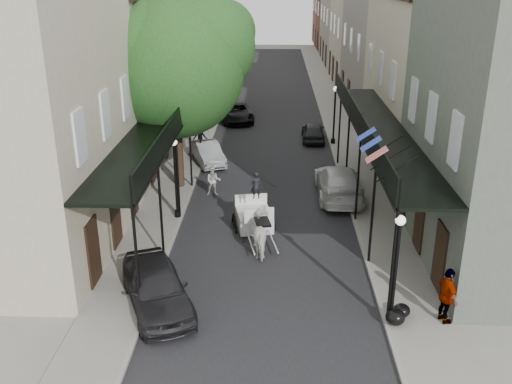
# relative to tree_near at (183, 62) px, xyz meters

# --- Properties ---
(ground) EXTENTS (140.00, 140.00, 0.00)m
(ground) POSITION_rel_tree_near_xyz_m (4.20, -10.18, -6.49)
(ground) COLOR gray
(ground) RESTS_ON ground
(road) EXTENTS (8.00, 90.00, 0.01)m
(road) POSITION_rel_tree_near_xyz_m (4.20, 9.82, -6.48)
(road) COLOR black
(road) RESTS_ON ground
(sidewalk_left) EXTENTS (2.20, 90.00, 0.12)m
(sidewalk_left) POSITION_rel_tree_near_xyz_m (-0.80, 9.82, -6.43)
(sidewalk_left) COLOR gray
(sidewalk_left) RESTS_ON ground
(sidewalk_right) EXTENTS (2.20, 90.00, 0.12)m
(sidewalk_right) POSITION_rel_tree_near_xyz_m (9.20, 9.82, -6.43)
(sidewalk_right) COLOR gray
(sidewalk_right) RESTS_ON ground
(building_row_left) EXTENTS (5.00, 80.00, 10.50)m
(building_row_left) POSITION_rel_tree_near_xyz_m (-4.40, 19.82, -1.24)
(building_row_left) COLOR #B3AB8F
(building_row_left) RESTS_ON ground
(building_row_right) EXTENTS (5.00, 80.00, 10.50)m
(building_row_right) POSITION_rel_tree_near_xyz_m (12.80, 19.82, -1.24)
(building_row_right) COLOR gray
(building_row_right) RESTS_ON ground
(gallery_left) EXTENTS (2.20, 18.05, 4.88)m
(gallery_left) POSITION_rel_tree_near_xyz_m (-0.59, -3.20, -2.44)
(gallery_left) COLOR black
(gallery_left) RESTS_ON sidewalk_left
(gallery_right) EXTENTS (2.20, 18.05, 4.88)m
(gallery_right) POSITION_rel_tree_near_xyz_m (8.99, -3.20, -2.44)
(gallery_right) COLOR black
(gallery_right) RESTS_ON sidewalk_right
(tree_near) EXTENTS (7.31, 6.80, 9.63)m
(tree_near) POSITION_rel_tree_near_xyz_m (0.00, 0.00, 0.00)
(tree_near) COLOR #382619
(tree_near) RESTS_ON sidewalk_left
(tree_far) EXTENTS (6.45, 6.00, 8.61)m
(tree_far) POSITION_rel_tree_near_xyz_m (-0.05, 14.00, -0.65)
(tree_far) COLOR #382619
(tree_far) RESTS_ON sidewalk_left
(lamppost_right_near) EXTENTS (0.32, 0.32, 3.71)m
(lamppost_right_near) POSITION_rel_tree_near_xyz_m (8.30, -12.18, -4.44)
(lamppost_right_near) COLOR black
(lamppost_right_near) RESTS_ON sidewalk_right
(lamppost_left) EXTENTS (0.32, 0.32, 3.71)m
(lamppost_left) POSITION_rel_tree_near_xyz_m (0.10, -4.18, -4.44)
(lamppost_left) COLOR black
(lamppost_left) RESTS_ON sidewalk_left
(lamppost_right_far) EXTENTS (0.32, 0.32, 3.71)m
(lamppost_right_far) POSITION_rel_tree_near_xyz_m (8.30, 7.82, -4.44)
(lamppost_right_far) COLOR black
(lamppost_right_far) RESTS_ON sidewalk_right
(horse) EXTENTS (1.29, 2.16, 1.71)m
(horse) POSITION_rel_tree_near_xyz_m (4.07, -7.32, -5.63)
(horse) COLOR white
(horse) RESTS_ON ground
(carriage) EXTENTS (2.02, 2.74, 2.86)m
(carriage) POSITION_rel_tree_near_xyz_m (3.55, -4.70, -5.38)
(carriage) COLOR black
(carriage) RESTS_ON ground
(pedestrian_walking) EXTENTS (0.79, 0.64, 1.52)m
(pedestrian_walking) POSITION_rel_tree_near_xyz_m (1.44, -1.18, -5.73)
(pedestrian_walking) COLOR #B4B4AA
(pedestrian_walking) RESTS_ON ground
(pedestrian_sidewalk_left) EXTENTS (0.99, 0.62, 1.48)m
(pedestrian_sidewalk_left) POSITION_rel_tree_near_xyz_m (-0.18, 6.51, -5.63)
(pedestrian_sidewalk_left) COLOR gray
(pedestrian_sidewalk_left) RESTS_ON sidewalk_left
(pedestrian_sidewalk_right) EXTENTS (0.72, 1.20, 1.91)m
(pedestrian_sidewalk_right) POSITION_rel_tree_near_xyz_m (10.00, -12.18, -5.41)
(pedestrian_sidewalk_right) COLOR gray
(pedestrian_sidewalk_right) RESTS_ON sidewalk_right
(car_left_near) EXTENTS (3.52, 5.00, 1.58)m
(car_left_near) POSITION_rel_tree_near_xyz_m (0.60, -11.46, -5.70)
(car_left_near) COLOR black
(car_left_near) RESTS_ON ground
(car_left_mid) EXTENTS (2.59, 4.05, 1.26)m
(car_left_mid) POSITION_rel_tree_near_xyz_m (0.60, 3.82, -5.86)
(car_left_mid) COLOR #98989D
(car_left_mid) RESTS_ON ground
(car_left_far) EXTENTS (3.17, 5.18, 1.34)m
(car_left_far) POSITION_rel_tree_near_xyz_m (1.60, 13.82, -5.82)
(car_left_far) COLOR black
(car_left_far) RESTS_ON ground
(car_right_near) EXTENTS (2.19, 5.34, 1.55)m
(car_right_near) POSITION_rel_tree_near_xyz_m (7.72, -1.18, -5.71)
(car_right_near) COLOR silver
(car_right_near) RESTS_ON ground
(car_right_far) EXTENTS (1.52, 3.67, 1.24)m
(car_right_far) POSITION_rel_tree_near_xyz_m (7.07, 8.82, -5.87)
(car_right_far) COLOR black
(car_right_far) RESTS_ON ground
(trash_bags) EXTENTS (0.89, 1.04, 0.53)m
(trash_bags) POSITION_rel_tree_near_xyz_m (8.51, -12.20, -6.12)
(trash_bags) COLOR black
(trash_bags) RESTS_ON sidewalk_right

